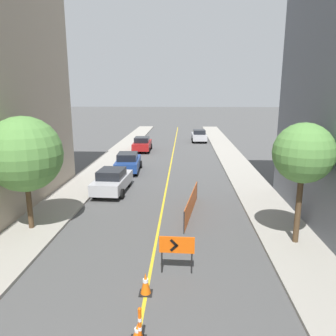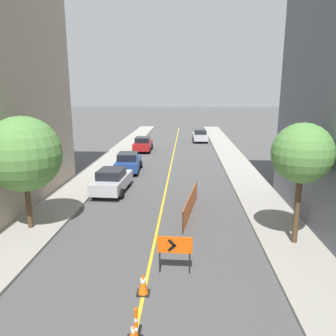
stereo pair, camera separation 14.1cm
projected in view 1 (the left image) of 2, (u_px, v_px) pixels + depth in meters
lane_stripe at (171, 165)px, 29.44m from camera, size 0.12×65.17×0.01m
sidewalk_left at (106, 164)px, 29.71m from camera, size 2.63×65.17×0.14m
sidewalk_right at (237, 165)px, 29.14m from camera, size 2.63×65.17×0.14m
traffic_cone_fifth at (138, 332)px, 8.61m from camera, size 0.43×0.43×0.53m
traffic_cone_farthest at (146, 283)px, 10.62m from camera, size 0.43×0.43×0.74m
delineator_post_rear at (140, 329)px, 8.45m from camera, size 0.29×0.29×1.09m
arrow_barricade_primary at (177, 247)px, 11.70m from camera, size 1.27×0.11×1.41m
safety_mesh_fence at (191, 204)px, 17.58m from camera, size 0.83×5.27×1.10m
parked_car_curb_near at (112, 181)px, 21.29m from camera, size 2.03×4.39×1.59m
parked_car_curb_mid at (128, 162)px, 26.89m from camera, size 2.05×4.40×1.59m
parked_car_curb_far at (142, 144)px, 36.22m from camera, size 1.94×4.34×1.59m
parked_car_opposite_side at (199, 136)px, 43.22m from camera, size 1.95×4.36×1.59m
street_tree_left_near at (24, 154)px, 14.78m from camera, size 3.44×3.44×5.27m
street_tree_right_near at (303, 154)px, 13.25m from camera, size 2.47×2.47×5.12m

